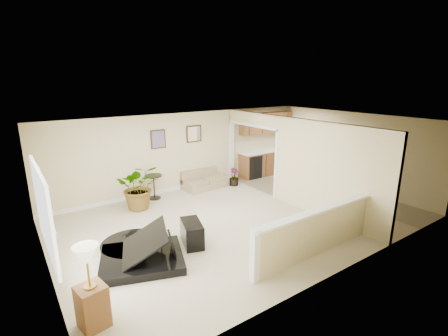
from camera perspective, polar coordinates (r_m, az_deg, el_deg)
floor at (r=8.62m, az=3.14°, el=-8.75°), size 9.00×9.00×0.00m
back_wall at (r=10.64m, az=-6.73°, el=2.94°), size 9.00×0.04×2.50m
front_wall at (r=6.24m, az=20.58°, el=-6.97°), size 9.00×0.04×2.50m
left_wall at (r=6.60m, az=-29.54°, el=-6.82°), size 0.04×6.00×2.50m
right_wall at (r=11.45m, az=21.35°, el=2.87°), size 0.04×6.00×2.50m
ceiling at (r=7.93m, az=3.40°, el=7.97°), size 9.00×6.00×0.04m
kitchen_vinyl at (r=10.71m, az=16.61°, el=-4.45°), size 2.70×6.00×0.01m
interior_partition at (r=9.55m, az=10.88°, el=1.15°), size 0.18×5.99×2.50m
pony_half_wall at (r=6.96m, az=15.61°, el=-10.75°), size 3.42×0.22×1.00m
left_window at (r=6.06m, az=-29.15°, el=-6.60°), size 0.05×2.15×1.45m
wall_art_left at (r=10.11m, az=-11.50°, el=4.99°), size 0.48×0.04×0.58m
wall_mirror at (r=10.65m, az=-5.32°, el=6.01°), size 0.55×0.04×0.55m
kitchen_cabinets at (r=12.30m, az=7.15°, el=2.81°), size 2.36×0.65×2.33m
piano at (r=6.71m, az=-15.29°, el=-10.76°), size 2.18×2.16×1.49m
piano_bench at (r=7.27m, az=-5.67°, el=-11.34°), size 0.60×0.85×0.52m
loveseat at (r=10.84m, az=-3.69°, el=-1.94°), size 1.43×0.87×0.79m
accent_table at (r=10.00m, az=-12.23°, el=-2.72°), size 0.51×0.51×0.74m
palm_plant at (r=9.29m, az=-14.68°, el=-3.24°), size 1.40×1.30×1.29m
small_plant at (r=11.08m, az=1.76°, el=-1.79°), size 0.33×0.33×0.60m
lamp_stand at (r=5.33m, az=-22.37°, el=-19.69°), size 0.45×0.45×1.30m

